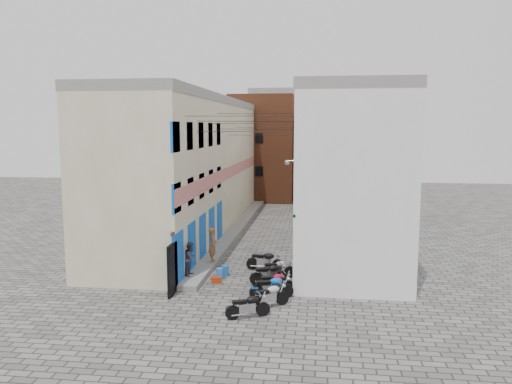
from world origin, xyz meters
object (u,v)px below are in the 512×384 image
at_px(motorcycle_e, 270,273).
at_px(water_jug_near, 220,274).
at_px(motorcycle_b, 269,295).
at_px(water_jug_far, 225,271).
at_px(motorcycle_g, 265,260).
at_px(motorcycle_a, 248,305).
at_px(motorcycle_d, 274,281).
at_px(motorcycle_f, 277,268).
at_px(red_crate, 216,280).
at_px(person_a, 213,245).
at_px(person_b, 191,258).
at_px(motorcycle_c, 272,286).

distance_m(motorcycle_e, water_jug_near, 2.41).
bearing_deg(motorcycle_e, motorcycle_b, -14.72).
distance_m(water_jug_near, water_jug_far, 0.59).
distance_m(motorcycle_b, motorcycle_g, 5.13).
height_order(motorcycle_e, water_jug_far, motorcycle_e).
distance_m(motorcycle_a, motorcycle_d, 3.10).
height_order(motorcycle_f, water_jug_near, motorcycle_f).
height_order(motorcycle_f, red_crate, motorcycle_f).
xyz_separation_m(person_a, person_b, (-0.51, -2.36, -0.10)).
xyz_separation_m(motorcycle_g, person_b, (-3.20, -2.04, 0.49)).
xyz_separation_m(motorcycle_b, motorcycle_f, (-0.01, 3.85, -0.02)).
relative_size(motorcycle_a, motorcycle_c, 0.93).
xyz_separation_m(motorcycle_a, water_jug_far, (-1.82, 5.06, -0.25)).
relative_size(motorcycle_c, motorcycle_f, 1.07).
xyz_separation_m(motorcycle_d, water_jug_near, (-2.67, 1.47, -0.22)).
bearing_deg(red_crate, motorcycle_g, 49.18).
height_order(motorcycle_c, water_jug_near, motorcycle_c).
bearing_deg(person_a, water_jug_far, -159.32).
bearing_deg(red_crate, person_b, 169.32).
distance_m(motorcycle_d, red_crate, 2.90).
height_order(motorcycle_b, motorcycle_d, motorcycle_b).
distance_m(person_b, water_jug_far, 1.85).
height_order(motorcycle_e, motorcycle_f, motorcycle_e).
bearing_deg(person_a, motorcycle_a, -168.54).
xyz_separation_m(motorcycle_e, motorcycle_g, (-0.45, 2.15, 0.01)).
height_order(motorcycle_d, motorcycle_e, motorcycle_e).
xyz_separation_m(motorcycle_a, motorcycle_f, (0.66, 5.01, 0.00)).
bearing_deg(motorcycle_e, motorcycle_d, -4.00).
relative_size(motorcycle_e, water_jug_far, 3.68).
bearing_deg(motorcycle_f, motorcycle_a, -23.78).
height_order(motorcycle_d, person_a, person_a).
bearing_deg(water_jug_near, motorcycle_g, 42.35).
distance_m(motorcycle_a, person_a, 7.14).
distance_m(motorcycle_c, motorcycle_g, 4.10).
height_order(person_a, water_jug_near, person_a).
bearing_deg(person_a, motorcycle_e, -139.43).
xyz_separation_m(motorcycle_f, motorcycle_g, (-0.73, 1.22, 0.04)).
relative_size(motorcycle_c, motorcycle_g, 0.99).
distance_m(motorcycle_g, person_a, 2.77).
bearing_deg(water_jug_near, water_jug_far, 74.52).
relative_size(person_a, water_jug_far, 3.54).
distance_m(motorcycle_f, water_jug_far, 2.49).
xyz_separation_m(motorcycle_b, red_crate, (-2.70, 2.80, -0.38)).
distance_m(motorcycle_f, red_crate, 2.91).
relative_size(motorcycle_b, motorcycle_f, 1.03).
bearing_deg(motorcycle_c, water_jug_far, -156.36).
relative_size(motorcycle_e, water_jug_near, 3.48).
bearing_deg(motorcycle_c, motorcycle_g, 172.90).
bearing_deg(person_a, red_crate, -175.66).
height_order(person_a, red_crate, person_a).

